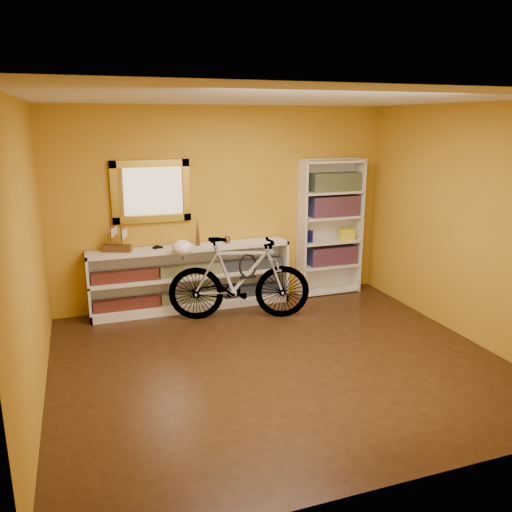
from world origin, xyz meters
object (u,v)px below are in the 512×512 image
object	(u,v)px
console_unit	(192,278)
bookcase	(330,228)
bicycle	(239,278)
helmet	(182,248)

from	to	relation	value
console_unit	bookcase	xyz separation A→B (m)	(2.00, 0.03, 0.52)
console_unit	bicycle	bearing A→B (deg)	-48.38
bookcase	bicycle	distance (m)	1.68
bookcase	helmet	world-z (taller)	bookcase
console_unit	bookcase	bearing A→B (deg)	0.72
bookcase	bicycle	bearing A→B (deg)	-159.44
console_unit	helmet	xyz separation A→B (m)	(-0.17, -0.36, 0.50)
helmet	console_unit	bearing A→B (deg)	64.38
bookcase	helmet	xyz separation A→B (m)	(-2.18, -0.39, -0.03)
console_unit	helmet	world-z (taller)	helmet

